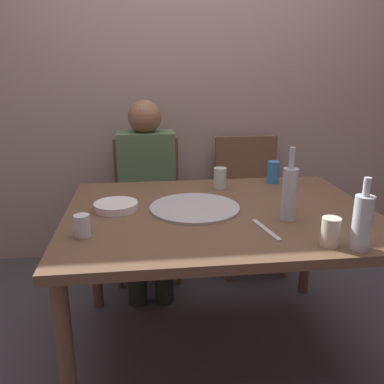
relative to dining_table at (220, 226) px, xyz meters
name	(u,v)px	position (x,y,z in m)	size (l,w,h in m)	color
ground_plane	(217,347)	(0.00, 0.00, -0.67)	(8.00, 8.00, 0.00)	#424247
back_wall	(189,76)	(0.00, 1.22, 0.63)	(6.00, 0.10, 2.60)	gray
dining_table	(220,226)	(0.00, 0.00, 0.00)	(1.39, 1.05, 0.74)	brown
pizza_tray	(195,208)	(-0.11, 0.04, 0.08)	(0.41, 0.41, 0.01)	#ADADB2
wine_bottle	(362,221)	(0.42, -0.46, 0.18)	(0.07, 0.07, 0.26)	#B2BCC1
beer_bottle	(289,193)	(0.26, -0.14, 0.19)	(0.06, 0.06, 0.31)	#B2BCC1
tumbler_near	(220,178)	(0.06, 0.35, 0.13)	(0.07, 0.07, 0.11)	#B7C6BC
tumbler_far	(330,232)	(0.32, -0.42, 0.13)	(0.07, 0.07, 0.11)	beige
wine_glass	(82,226)	(-0.58, -0.22, 0.12)	(0.06, 0.06, 0.09)	silver
soda_can	(273,172)	(0.38, 0.42, 0.14)	(0.07, 0.07, 0.12)	#337AC1
plate_stack	(116,206)	(-0.47, 0.07, 0.09)	(0.20, 0.20, 0.03)	white
table_knife	(266,230)	(0.14, -0.25, 0.08)	(0.22, 0.02, 0.01)	#B7B7BC
chair_left	(147,198)	(-0.32, 0.92, -0.15)	(0.44, 0.44, 0.90)	brown
chair_right	(249,194)	(0.38, 0.92, -0.15)	(0.44, 0.44, 0.90)	brown
guest_in_sweater	(147,186)	(-0.32, 0.77, -0.02)	(0.36, 0.56, 1.17)	#4C6B47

